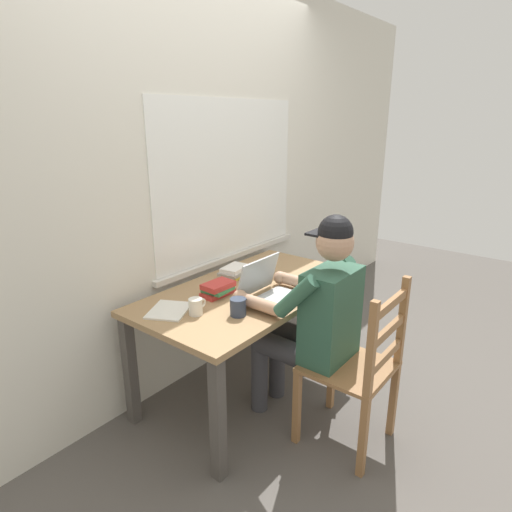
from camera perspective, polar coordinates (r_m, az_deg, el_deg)
ground_plane at (r=2.97m, az=-0.66°, el=-16.96°), size 8.00×8.00×0.00m
back_wall at (r=2.79m, az=-8.23°, el=9.44°), size 6.00×0.08×2.60m
desk at (r=2.67m, az=-0.71°, el=-6.04°), size 1.43×0.77×0.70m
seated_person at (r=2.38m, az=7.51°, el=-7.58°), size 0.50×0.60×1.24m
wooden_chair at (r=2.37m, az=13.28°, el=-14.11°), size 0.42×0.42×0.94m
laptop at (r=2.47m, az=1.85°, el=-4.51°), size 0.33×0.29×0.23m
computer_mouse at (r=2.69m, az=5.73°, el=-3.55°), size 0.06×0.10×0.03m
coffee_mug_white at (r=2.31m, az=-7.92°, el=-6.56°), size 0.11×0.07×0.09m
coffee_mug_dark at (r=2.28m, az=-2.33°, el=-6.68°), size 0.12×0.08×0.09m
book_stack_main at (r=2.82m, az=-2.82°, el=-2.03°), size 0.21×0.16×0.07m
book_stack_side at (r=2.54m, az=-5.02°, el=-4.31°), size 0.20×0.15×0.08m
paper_pile_near_laptop at (r=2.94m, az=10.26°, el=-2.09°), size 0.31×0.28×0.01m
paper_pile_back_corner at (r=2.38m, az=-11.34°, el=-7.02°), size 0.30×0.28×0.01m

